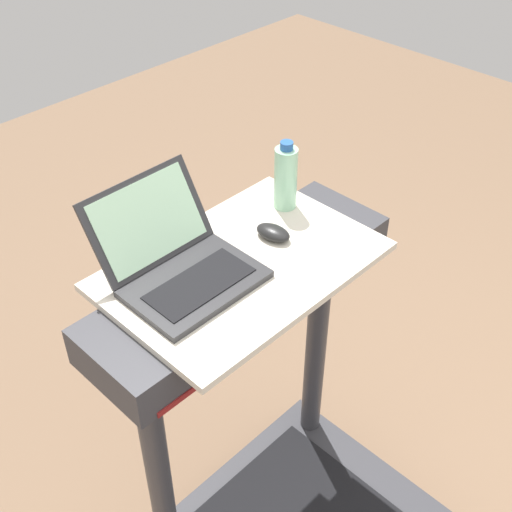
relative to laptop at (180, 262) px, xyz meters
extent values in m
cylinder|color=#38383D|center=(-0.20, -0.07, -0.60)|extent=(0.07, 0.07, 0.85)
cylinder|color=#38383D|center=(0.48, -0.07, -0.60)|extent=(0.07, 0.07, 0.85)
cube|color=#38383D|center=(0.14, -0.07, -0.12)|extent=(0.90, 0.28, 0.11)
cube|color=#0C3F19|center=(0.14, -0.21, -0.12)|extent=(0.24, 0.01, 0.06)
cube|color=maroon|center=(0.14, -0.21, -0.16)|extent=(0.81, 0.00, 0.02)
cube|color=beige|center=(0.14, -0.07, -0.05)|extent=(0.70, 0.47, 0.02)
cube|color=#2D2D30|center=(0.00, -0.05, -0.04)|extent=(0.32, 0.22, 0.02)
cube|color=black|center=(0.00, -0.07, -0.03)|extent=(0.27, 0.12, 0.00)
cube|color=#2D2D30|center=(0.00, 0.11, 0.07)|extent=(0.32, 0.12, 0.20)
cube|color=#B2E0B7|center=(0.00, 0.11, 0.07)|extent=(0.29, 0.10, 0.17)
ellipsoid|color=black|center=(0.28, -0.05, -0.03)|extent=(0.07, 0.11, 0.03)
cylinder|color=#9EDBB2|center=(0.41, 0.02, 0.05)|extent=(0.06, 0.06, 0.18)
cylinder|color=#2659A5|center=(0.41, 0.02, 0.15)|extent=(0.04, 0.04, 0.02)
camera|label=1|loc=(-0.77, -1.02, 1.04)|focal=46.79mm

